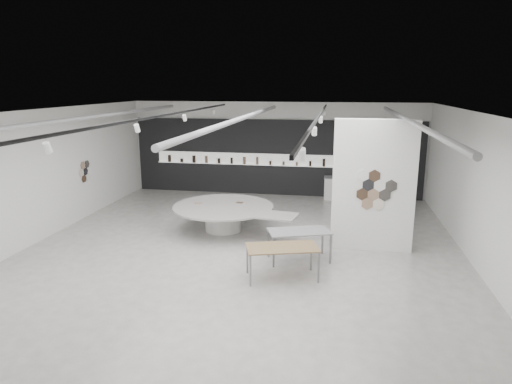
% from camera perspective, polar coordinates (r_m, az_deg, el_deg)
% --- Properties ---
extents(room, '(12.02, 14.02, 3.82)m').
position_cam_1_polar(room, '(11.98, -2.51, 1.68)').
color(room, '#B5B1AB').
rests_on(room, ground).
extents(back_wall_display, '(11.80, 0.27, 3.10)m').
position_cam_1_polar(back_wall_display, '(18.79, 2.18, 4.30)').
color(back_wall_display, black).
rests_on(back_wall_display, ground).
extents(partition_column, '(2.20, 0.38, 3.60)m').
position_cam_1_polar(partition_column, '(12.77, 14.46, 0.74)').
color(partition_column, white).
rests_on(partition_column, ground).
extents(display_island, '(4.22, 3.60, 0.81)m').
position_cam_1_polar(display_island, '(14.29, -3.88, -2.82)').
color(display_island, white).
rests_on(display_island, ground).
extents(sample_table_wood, '(1.83, 1.28, 0.78)m').
position_cam_1_polar(sample_table_wood, '(10.78, 3.31, -7.15)').
color(sample_table_wood, olive).
rests_on(sample_table_wood, ground).
extents(sample_table_stone, '(1.75, 1.26, 0.81)m').
position_cam_1_polar(sample_table_stone, '(11.87, 5.43, -5.15)').
color(sample_table_stone, gray).
rests_on(sample_table_stone, ground).
extents(kitchen_counter, '(1.60, 0.65, 1.25)m').
position_cam_1_polar(kitchen_counter, '(18.44, 10.96, 0.43)').
color(kitchen_counter, white).
rests_on(kitchen_counter, ground).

